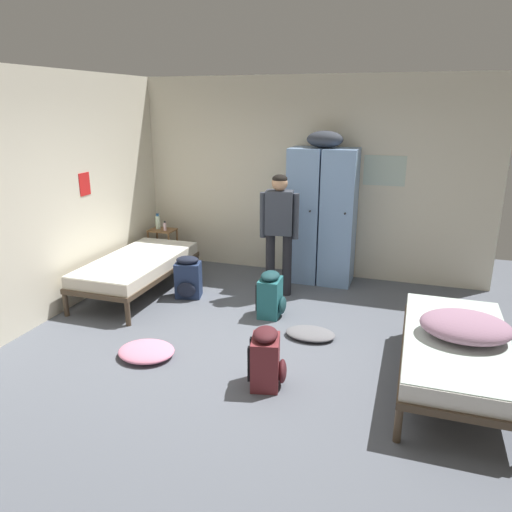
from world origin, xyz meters
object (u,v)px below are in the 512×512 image
(lotion_bottle, at_px, (165,226))
(backpack_maroon, at_px, (267,359))
(locker_bank, at_px, (322,213))
(bedding_heap, at_px, (465,327))
(person_traveler, at_px, (279,224))
(clothes_pile_pink, at_px, (146,351))
(clothes_pile_grey, at_px, (310,333))
(backpack_navy, at_px, (188,278))
(water_bottle, at_px, (158,222))
(shelf_unit, at_px, (163,244))
(bed_right, at_px, (456,348))
(bed_left_rear, at_px, (137,266))
(backpack_teal, at_px, (271,295))

(lotion_bottle, height_order, backpack_maroon, lotion_bottle)
(locker_bank, distance_m, bedding_heap, 2.92)
(person_traveler, relative_size, lotion_bottle, 10.95)
(locker_bank, bearing_deg, clothes_pile_pink, -113.92)
(clothes_pile_grey, bearing_deg, clothes_pile_pink, -147.77)
(person_traveler, height_order, backpack_navy, person_traveler)
(locker_bank, relative_size, bedding_heap, 2.76)
(bedding_heap, xyz_separation_m, clothes_pile_pink, (-2.91, -0.37, -0.54))
(person_traveler, distance_m, clothes_pile_pink, 2.34)
(water_bottle, xyz_separation_m, backpack_navy, (1.02, -1.09, -0.42))
(locker_bank, distance_m, backpack_maroon, 2.92)
(locker_bank, distance_m, shelf_unit, 2.51)
(bed_right, height_order, lotion_bottle, lotion_bottle)
(backpack_navy, bearing_deg, bed_left_rear, -173.63)
(backpack_teal, distance_m, clothes_pile_pink, 1.61)
(lotion_bottle, height_order, backpack_teal, lotion_bottle)
(bed_left_rear, xyz_separation_m, bedding_heap, (3.89, -1.10, 0.21))
(shelf_unit, bearing_deg, locker_bank, 2.05)
(water_bottle, bearing_deg, person_traveler, -16.68)
(person_traveler, height_order, backpack_teal, person_traveler)
(person_traveler, bearing_deg, clothes_pile_pink, -111.43)
(bed_right, xyz_separation_m, clothes_pile_grey, (-1.39, 0.54, -0.34))
(bed_right, height_order, person_traveler, person_traveler)
(water_bottle, bearing_deg, bed_left_rear, -74.25)
(backpack_teal, bearing_deg, backpack_maroon, -74.85)
(lotion_bottle, xyz_separation_m, backpack_maroon, (2.45, -2.71, -0.37))
(locker_bank, relative_size, water_bottle, 8.76)
(locker_bank, relative_size, person_traveler, 1.31)
(bed_right, relative_size, person_traveler, 1.21)
(locker_bank, bearing_deg, water_bottle, -178.47)
(water_bottle, height_order, lotion_bottle, water_bottle)
(bed_right, relative_size, bed_left_rear, 1.00)
(shelf_unit, distance_m, person_traveler, 2.20)
(backpack_maroon, bearing_deg, bedding_heap, 16.95)
(clothes_pile_grey, relative_size, clothes_pile_pink, 0.94)
(bed_right, relative_size, water_bottle, 8.04)
(bed_right, bearing_deg, clothes_pile_pink, -172.48)
(shelf_unit, distance_m, bedding_heap, 4.72)
(locker_bank, distance_m, bed_left_rear, 2.58)
(clothes_pile_pink, bearing_deg, shelf_unit, 115.08)
(person_traveler, bearing_deg, bed_left_rear, -163.03)
(person_traveler, relative_size, clothes_pile_pink, 2.77)
(water_bottle, distance_m, backpack_maroon, 3.82)
(shelf_unit, distance_m, lotion_bottle, 0.30)
(locker_bank, distance_m, person_traveler, 0.81)
(person_traveler, distance_m, backpack_navy, 1.36)
(backpack_navy, height_order, clothes_pile_pink, backpack_navy)
(locker_bank, xyz_separation_m, person_traveler, (-0.41, -0.70, -0.02))
(clothes_pile_pink, bearing_deg, bed_left_rear, 123.56)
(lotion_bottle, relative_size, backpack_navy, 0.26)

